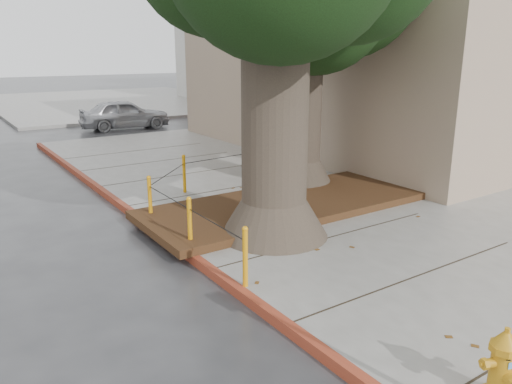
# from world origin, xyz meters

# --- Properties ---
(ground) EXTENTS (140.00, 140.00, 0.00)m
(ground) POSITION_xyz_m (0.00, 0.00, 0.00)
(ground) COLOR #28282B
(ground) RESTS_ON ground
(sidewalk_main) EXTENTS (16.00, 26.00, 0.15)m
(sidewalk_main) POSITION_xyz_m (6.00, 2.50, 0.07)
(sidewalk_main) COLOR slate
(sidewalk_main) RESTS_ON ground
(sidewalk_far) EXTENTS (16.00, 20.00, 0.15)m
(sidewalk_far) POSITION_xyz_m (6.00, 30.00, 0.07)
(sidewalk_far) COLOR slate
(sidewalk_far) RESTS_ON ground
(curb_red) EXTENTS (0.14, 26.00, 0.16)m
(curb_red) POSITION_xyz_m (-2.00, 2.50, 0.07)
(curb_red) COLOR maroon
(curb_red) RESTS_ON ground
(planter_bed) EXTENTS (6.40, 2.60, 0.16)m
(planter_bed) POSITION_xyz_m (0.90, 3.90, 0.23)
(planter_bed) COLOR black
(planter_bed) RESTS_ON sidewalk_main
(building_corner) EXTENTS (12.00, 13.00, 10.00)m
(building_corner) POSITION_xyz_m (10.00, 8.50, 5.00)
(building_corner) COLOR gray
(building_corner) RESTS_ON ground
(building_side_white) EXTENTS (10.00, 10.00, 9.00)m
(building_side_white) POSITION_xyz_m (16.00, 26.00, 4.50)
(building_side_white) COLOR silver
(building_side_white) RESTS_ON ground
(building_side_grey) EXTENTS (12.00, 14.00, 12.00)m
(building_side_grey) POSITION_xyz_m (22.00, 32.00, 6.00)
(building_side_grey) COLOR slate
(building_side_grey) RESTS_ON ground
(bollard_ring) EXTENTS (3.79, 5.39, 0.95)m
(bollard_ring) POSITION_xyz_m (-0.87, 4.38, 0.66)
(bollard_ring) COLOR orange
(bollard_ring) RESTS_ON sidewalk_main
(fire_hydrant) EXTENTS (0.42, 0.42, 0.80)m
(fire_hydrant) POSITION_xyz_m (-1.13, -2.30, 0.54)
(fire_hydrant) COLOR orange
(fire_hydrant) RESTS_ON sidewalk_main
(car_silver) EXTENTS (4.16, 2.06, 1.36)m
(car_silver) POSITION_xyz_m (2.26, 17.96, 0.68)
(car_silver) COLOR #A4A5A9
(car_silver) RESTS_ON ground
(car_red) EXTENTS (4.09, 1.58, 1.33)m
(car_red) POSITION_xyz_m (8.55, 18.39, 0.66)
(car_red) COLOR maroon
(car_red) RESTS_ON ground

